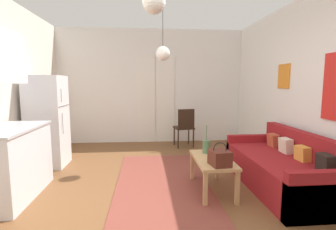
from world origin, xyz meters
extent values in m
cube|color=brown|center=(0.00, 0.00, -0.05)|extent=(5.07, 7.29, 0.10)
cube|color=white|center=(0.00, 3.40, 1.38)|extent=(4.67, 0.10, 2.77)
cube|color=white|center=(-0.14, 3.33, 1.05)|extent=(0.46, 0.02, 2.10)
cube|color=white|center=(0.34, 3.33, 1.05)|extent=(0.46, 0.02, 2.10)
cube|color=white|center=(0.10, 3.33, 2.13)|extent=(1.02, 0.03, 0.06)
cube|color=orange|center=(2.22, 1.28, 1.58)|extent=(0.02, 0.35, 0.41)
cube|color=brown|center=(0.08, 0.61, 0.01)|extent=(1.33, 2.85, 0.01)
cube|color=maroon|center=(1.71, 0.37, 0.22)|extent=(0.87, 1.94, 0.44)
cube|color=maroon|center=(2.07, 0.37, 0.39)|extent=(0.15, 1.94, 0.78)
cube|color=maroon|center=(1.71, -0.55, 0.28)|extent=(0.87, 0.11, 0.56)
cube|color=maroon|center=(1.71, 1.29, 0.28)|extent=(0.87, 0.11, 0.56)
cube|color=black|center=(1.92, -0.26, 0.54)|extent=(0.14, 0.22, 0.22)
cube|color=gold|center=(1.92, 0.19, 0.53)|extent=(0.14, 0.20, 0.20)
cube|color=beige|center=(1.92, 0.58, 0.54)|extent=(0.14, 0.22, 0.22)
cube|color=#B74C33|center=(1.92, 0.95, 0.54)|extent=(0.14, 0.21, 0.21)
cube|color=tan|center=(0.75, 0.34, 0.44)|extent=(0.47, 0.93, 0.04)
cube|color=tan|center=(0.55, -0.08, 0.21)|extent=(0.05, 0.05, 0.42)
cube|color=tan|center=(0.94, -0.08, 0.21)|extent=(0.05, 0.05, 0.42)
cube|color=tan|center=(0.55, 0.76, 0.21)|extent=(0.05, 0.05, 0.42)
cube|color=tan|center=(0.94, 0.76, 0.21)|extent=(0.05, 0.05, 0.42)
cylinder|color=#47704C|center=(0.72, 0.60, 0.55)|extent=(0.11, 0.11, 0.19)
cylinder|color=#477F42|center=(0.72, 0.60, 0.75)|extent=(0.01, 0.01, 0.22)
cube|color=#512319|center=(0.76, 0.04, 0.55)|extent=(0.26, 0.29, 0.19)
torus|color=black|center=(0.76, 0.04, 0.66)|extent=(0.17, 0.01, 0.17)
cube|color=white|center=(-1.87, 1.64, 0.80)|extent=(0.58, 0.61, 1.60)
cube|color=#4C4C51|center=(-1.57, 1.64, 1.07)|extent=(0.01, 0.59, 0.01)
cylinder|color=#B7BABF|center=(-1.55, 1.47, 1.26)|extent=(0.02, 0.02, 0.22)
cylinder|color=#B7BABF|center=(-1.55, 1.47, 0.78)|extent=(0.02, 0.02, 0.35)
cube|color=silver|center=(-1.85, 0.36, 0.44)|extent=(0.57, 1.18, 0.88)
cube|color=#B7BABF|center=(-1.85, 0.36, 0.89)|extent=(0.60, 1.21, 0.03)
cube|color=#999BA0|center=(-1.85, 0.32, 0.85)|extent=(0.36, 0.40, 0.10)
cylinder|color=black|center=(0.88, 3.00, 0.22)|extent=(0.03, 0.03, 0.43)
cylinder|color=black|center=(0.52, 2.95, 0.22)|extent=(0.03, 0.03, 0.43)
cylinder|color=black|center=(0.93, 2.66, 0.22)|extent=(0.03, 0.03, 0.43)
cylinder|color=black|center=(0.57, 2.61, 0.22)|extent=(0.03, 0.03, 0.43)
cube|color=black|center=(0.73, 2.80, 0.44)|extent=(0.48, 0.46, 0.04)
cube|color=black|center=(0.75, 2.63, 0.67)|extent=(0.38, 0.09, 0.44)
sphere|color=white|center=(-0.06, -0.38, 2.23)|extent=(0.22, 0.22, 0.22)
cylinder|color=black|center=(0.16, 1.61, 2.44)|extent=(0.01, 0.01, 0.66)
sphere|color=white|center=(0.16, 1.61, 1.98)|extent=(0.25, 0.25, 0.25)
camera|label=1|loc=(-0.14, -2.90, 1.46)|focal=26.98mm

